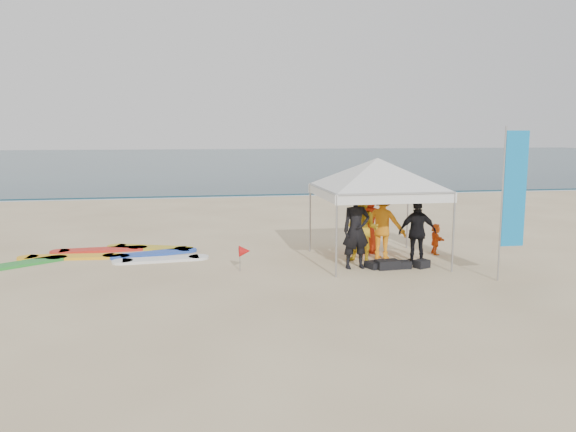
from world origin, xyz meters
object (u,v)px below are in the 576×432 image
at_px(feather_flag, 513,191).
at_px(marker_pennant, 245,251).
at_px(person_orange_a, 383,223).
at_px(canopy_tent, 378,158).
at_px(person_black_a, 356,230).
at_px(surfboard_spread, 110,255).
at_px(person_yellow, 362,229).
at_px(person_black_b, 417,232).
at_px(person_seated, 436,239).
at_px(person_orange_b, 367,222).

height_order(feather_flag, marker_pennant, feather_flag).
relative_size(person_orange_a, canopy_tent, 0.47).
xyz_separation_m(person_black_a, surfboard_spread, (-6.26, 2.47, -0.93)).
relative_size(person_yellow, person_black_b, 1.07).
distance_m(person_black_b, person_seated, 1.48).
xyz_separation_m(person_black_a, marker_pennant, (-2.76, 0.18, -0.47)).
bearing_deg(person_orange_b, marker_pennant, 23.15).
bearing_deg(person_orange_b, canopy_tent, 87.38).
xyz_separation_m(person_orange_a, person_seated, (1.65, 0.27, -0.53)).
bearing_deg(feather_flag, person_orange_b, 124.69).
distance_m(person_orange_b, surfboard_spread, 7.17).
xyz_separation_m(person_orange_a, person_orange_b, (-0.21, 0.71, -0.08)).
height_order(person_orange_b, person_seated, person_orange_b).
distance_m(person_yellow, person_orange_a, 0.80).
height_order(feather_flag, surfboard_spread, feather_flag).
distance_m(person_yellow, feather_flag, 3.78).
height_order(person_yellow, surfboard_spread, person_yellow).
bearing_deg(marker_pennant, person_orange_b, 22.09).
xyz_separation_m(marker_pennant, surfboard_spread, (-3.49, 2.30, -0.46)).
bearing_deg(person_yellow, surfboard_spread, -159.79).
relative_size(person_orange_b, person_seated, 2.05).
bearing_deg(marker_pennant, person_orange_a, 11.09).
bearing_deg(person_black_a, person_orange_a, 37.17).
bearing_deg(person_yellow, person_black_b, 21.62).
bearing_deg(feather_flag, person_yellow, 141.29).
bearing_deg(person_seated, marker_pennant, 106.71).
bearing_deg(person_yellow, feather_flag, -1.97).
bearing_deg(person_seated, person_black_a, 120.18).
distance_m(person_black_b, person_orange_b, 1.71).
distance_m(person_yellow, person_black_b, 1.41).
bearing_deg(person_seated, person_orange_b, 82.88).
xyz_separation_m(person_orange_b, feather_flag, (2.32, -3.35, 1.18)).
relative_size(person_black_b, canopy_tent, 0.41).
distance_m(person_yellow, canopy_tent, 1.87).
relative_size(person_orange_a, feather_flag, 0.55).
bearing_deg(person_black_a, person_black_b, 0.38).
bearing_deg(person_orange_b, person_orange_a, 107.31).
distance_m(person_black_a, person_seated, 2.97).
bearing_deg(person_orange_b, person_black_a, 64.57).
relative_size(person_yellow, feather_flag, 0.51).
bearing_deg(person_black_b, feather_flag, 131.96).
distance_m(person_seated, feather_flag, 3.37).
bearing_deg(feather_flag, person_seated, 99.05).
bearing_deg(person_black_a, surfboard_spread, 153.53).
bearing_deg(surfboard_spread, person_black_a, -21.58).
xyz_separation_m(person_orange_b, marker_pennant, (-3.57, -1.45, -0.39)).
bearing_deg(person_seated, feather_flag, -164.80).
relative_size(person_black_b, surfboard_spread, 0.31).
xyz_separation_m(canopy_tent, feather_flag, (2.38, -2.41, -0.64)).
height_order(person_black_b, surfboard_spread, person_black_b).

